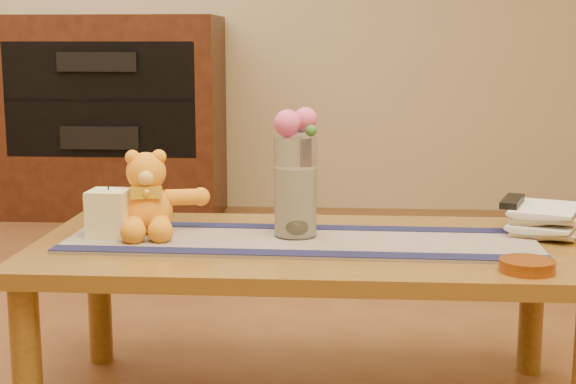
# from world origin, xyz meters

# --- Properties ---
(coffee_table_top) EXTENTS (1.40, 0.70, 0.04)m
(coffee_table_top) POSITION_xyz_m (0.00, 0.00, 0.43)
(coffee_table_top) COLOR brown
(coffee_table_top) RESTS_ON floor
(table_leg_fl) EXTENTS (0.07, 0.07, 0.41)m
(table_leg_fl) POSITION_xyz_m (-0.64, -0.29, 0.21)
(table_leg_fl) COLOR brown
(table_leg_fl) RESTS_ON floor
(table_leg_bl) EXTENTS (0.07, 0.07, 0.41)m
(table_leg_bl) POSITION_xyz_m (-0.64, 0.29, 0.21)
(table_leg_bl) COLOR brown
(table_leg_bl) RESTS_ON floor
(table_leg_br) EXTENTS (0.07, 0.07, 0.41)m
(table_leg_br) POSITION_xyz_m (0.64, 0.29, 0.21)
(table_leg_br) COLOR brown
(table_leg_br) RESTS_ON floor
(persian_runner) EXTENTS (1.21, 0.37, 0.01)m
(persian_runner) POSITION_xyz_m (-0.02, -0.01, 0.45)
(persian_runner) COLOR #1F1B4D
(persian_runner) RESTS_ON coffee_table_top
(runner_border_near) EXTENTS (1.20, 0.08, 0.00)m
(runner_border_near) POSITION_xyz_m (-0.02, -0.15, 0.46)
(runner_border_near) COLOR #13153A
(runner_border_near) RESTS_ON persian_runner
(runner_border_far) EXTENTS (1.20, 0.08, 0.00)m
(runner_border_far) POSITION_xyz_m (-0.01, 0.14, 0.46)
(runner_border_far) COLOR #13153A
(runner_border_far) RESTS_ON persian_runner
(teddy_bear) EXTENTS (0.35, 0.31, 0.21)m
(teddy_bear) POSITION_xyz_m (-0.43, 0.06, 0.56)
(teddy_bear) COLOR orange
(teddy_bear) RESTS_ON persian_runner
(pillar_candle) EXTENTS (0.10, 0.10, 0.12)m
(pillar_candle) POSITION_xyz_m (-0.52, 0.00, 0.52)
(pillar_candle) COLOR beige
(pillar_candle) RESTS_ON persian_runner
(candle_wick) EXTENTS (0.00, 0.00, 0.01)m
(candle_wick) POSITION_xyz_m (-0.52, 0.00, 0.58)
(candle_wick) COLOR black
(candle_wick) RESTS_ON pillar_candle
(glass_vase) EXTENTS (0.11, 0.11, 0.26)m
(glass_vase) POSITION_xyz_m (-0.03, 0.03, 0.59)
(glass_vase) COLOR silver
(glass_vase) RESTS_ON persian_runner
(potpourri_fill) EXTENTS (0.09, 0.09, 0.18)m
(potpourri_fill) POSITION_xyz_m (-0.03, 0.03, 0.55)
(potpourri_fill) COLOR beige
(potpourri_fill) RESTS_ON glass_vase
(rose_left) EXTENTS (0.07, 0.07, 0.07)m
(rose_left) POSITION_xyz_m (-0.05, 0.02, 0.75)
(rose_left) COLOR #E14F8D
(rose_left) RESTS_ON glass_vase
(rose_right) EXTENTS (0.06, 0.06, 0.06)m
(rose_right) POSITION_xyz_m (-0.01, 0.04, 0.76)
(rose_right) COLOR #E14F8D
(rose_right) RESTS_ON glass_vase
(blue_flower_back) EXTENTS (0.04, 0.04, 0.04)m
(blue_flower_back) POSITION_xyz_m (-0.02, 0.07, 0.75)
(blue_flower_back) COLOR #556BB9
(blue_flower_back) RESTS_ON glass_vase
(blue_flower_side) EXTENTS (0.04, 0.04, 0.04)m
(blue_flower_side) POSITION_xyz_m (-0.06, 0.05, 0.74)
(blue_flower_side) COLOR #556BB9
(blue_flower_side) RESTS_ON glass_vase
(leaf_sprig) EXTENTS (0.03, 0.03, 0.03)m
(leaf_sprig) POSITION_xyz_m (0.01, 0.01, 0.74)
(leaf_sprig) COLOR #33662D
(leaf_sprig) RESTS_ON glass_vase
(bronze_ball) EXTENTS (0.08, 0.08, 0.06)m
(bronze_ball) POSITION_xyz_m (-0.03, 0.01, 0.49)
(bronze_ball) COLOR #4E411A
(bronze_ball) RESTS_ON persian_runner
(book_bottom) EXTENTS (0.22, 0.26, 0.02)m
(book_bottom) POSITION_xyz_m (0.55, 0.16, 0.46)
(book_bottom) COLOR beige
(book_bottom) RESTS_ON coffee_table_top
(book_lower) EXTENTS (0.24, 0.27, 0.02)m
(book_lower) POSITION_xyz_m (0.55, 0.16, 0.48)
(book_lower) COLOR beige
(book_lower) RESTS_ON book_bottom
(book_upper) EXTENTS (0.21, 0.25, 0.02)m
(book_upper) POSITION_xyz_m (0.54, 0.17, 0.50)
(book_upper) COLOR beige
(book_upper) RESTS_ON book_lower
(book_top) EXTENTS (0.24, 0.27, 0.02)m
(book_top) POSITION_xyz_m (0.55, 0.16, 0.52)
(book_top) COLOR beige
(book_top) RESTS_ON book_upper
(tv_remote) EXTENTS (0.09, 0.17, 0.02)m
(tv_remote) POSITION_xyz_m (0.54, 0.15, 0.54)
(tv_remote) COLOR black
(tv_remote) RESTS_ON book_top
(amber_dish) EXTENTS (0.16, 0.16, 0.03)m
(amber_dish) POSITION_xyz_m (0.50, -0.25, 0.46)
(amber_dish) COLOR #BF5914
(amber_dish) RESTS_ON coffee_table_top
(media_cabinet) EXTENTS (1.20, 0.50, 1.10)m
(media_cabinet) POSITION_xyz_m (-1.20, 2.48, 0.55)
(media_cabinet) COLOR black
(media_cabinet) RESTS_ON floor
(cabinet_cavity) EXTENTS (1.02, 0.03, 0.61)m
(cabinet_cavity) POSITION_xyz_m (-1.20, 2.25, 0.66)
(cabinet_cavity) COLOR black
(cabinet_cavity) RESTS_ON media_cabinet
(cabinet_shelf) EXTENTS (1.02, 0.20, 0.02)m
(cabinet_shelf) POSITION_xyz_m (-1.20, 2.33, 0.66)
(cabinet_shelf) COLOR black
(cabinet_shelf) RESTS_ON media_cabinet
(stereo_upper) EXTENTS (0.42, 0.28, 0.10)m
(stereo_upper) POSITION_xyz_m (-1.20, 2.35, 0.86)
(stereo_upper) COLOR black
(stereo_upper) RESTS_ON media_cabinet
(stereo_lower) EXTENTS (0.42, 0.28, 0.12)m
(stereo_lower) POSITION_xyz_m (-1.20, 2.35, 0.46)
(stereo_lower) COLOR black
(stereo_lower) RESTS_ON media_cabinet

